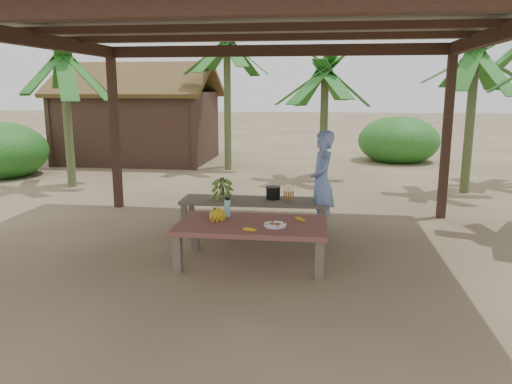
# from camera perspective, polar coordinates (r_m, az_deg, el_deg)

# --- Properties ---
(ground) EXTENTS (80.00, 80.00, 0.00)m
(ground) POSITION_cam_1_polar(r_m,az_deg,el_deg) (6.47, -0.23, -7.15)
(ground) COLOR brown
(ground) RESTS_ON ground
(pavilion) EXTENTS (6.60, 5.60, 2.95)m
(pavilion) POSITION_cam_1_polar(r_m,az_deg,el_deg) (6.15, -0.41, 18.12)
(pavilion) COLOR black
(pavilion) RESTS_ON ground
(work_table) EXTENTS (1.81, 1.02, 0.50)m
(work_table) POSITION_cam_1_polar(r_m,az_deg,el_deg) (6.06, -0.46, -4.15)
(work_table) COLOR brown
(work_table) RESTS_ON ground
(bench) EXTENTS (2.21, 0.65, 0.45)m
(bench) POSITION_cam_1_polar(r_m,az_deg,el_deg) (7.55, -0.22, -1.28)
(bench) COLOR brown
(bench) RESTS_ON ground
(ripe_banana_bunch) EXTENTS (0.33, 0.31, 0.16)m
(ripe_banana_bunch) POSITION_cam_1_polar(r_m,az_deg,el_deg) (6.21, -4.74, -2.41)
(ripe_banana_bunch) COLOR yellow
(ripe_banana_bunch) RESTS_ON work_table
(plate) EXTENTS (0.27, 0.27, 0.04)m
(plate) POSITION_cam_1_polar(r_m,az_deg,el_deg) (5.89, 2.20, -3.81)
(plate) COLOR white
(plate) RESTS_ON work_table
(loose_banana_front) EXTENTS (0.17, 0.07, 0.04)m
(loose_banana_front) POSITION_cam_1_polar(r_m,az_deg,el_deg) (5.69, -0.75, -4.32)
(loose_banana_front) COLOR yellow
(loose_banana_front) RESTS_ON work_table
(loose_banana_side) EXTENTS (0.16, 0.14, 0.04)m
(loose_banana_side) POSITION_cam_1_polar(r_m,az_deg,el_deg) (6.16, 5.07, -3.10)
(loose_banana_side) COLOR yellow
(loose_banana_side) RESTS_ON work_table
(water_flask) EXTENTS (0.08, 0.08, 0.29)m
(water_flask) POSITION_cam_1_polar(r_m,az_deg,el_deg) (6.33, -3.28, -1.77)
(water_flask) COLOR #44D4D0
(water_flask) RESTS_ON work_table
(green_banana_stalk) EXTENTS (0.31, 0.31, 0.34)m
(green_banana_stalk) POSITION_cam_1_polar(r_m,az_deg,el_deg) (7.57, -3.88, 0.49)
(green_banana_stalk) COLOR #598C2D
(green_banana_stalk) RESTS_ON bench
(cooking_pot) EXTENTS (0.21, 0.21, 0.18)m
(cooking_pot) POSITION_cam_1_polar(r_m,az_deg,el_deg) (7.56, 1.97, -0.12)
(cooking_pot) COLOR black
(cooking_pot) RESTS_ON bench
(skewer_rack) EXTENTS (0.18, 0.08, 0.24)m
(skewer_rack) POSITION_cam_1_polar(r_m,az_deg,el_deg) (7.42, 3.75, -0.15)
(skewer_rack) COLOR #A57F47
(skewer_rack) RESTS_ON bench
(woman) EXTENTS (0.43, 0.59, 1.51)m
(woman) POSITION_cam_1_polar(r_m,az_deg,el_deg) (7.35, 7.54, 1.12)
(woman) COLOR #7B99E9
(woman) RESTS_ON ground
(hut) EXTENTS (4.40, 3.43, 2.85)m
(hut) POSITION_cam_1_polar(r_m,az_deg,el_deg) (15.08, -13.08, 7.66)
(hut) COLOR black
(hut) RESTS_ON ground
(banana_plant_ne) EXTENTS (1.80, 1.80, 3.00)m
(banana_plant_ne) POSITION_cam_1_polar(r_m,az_deg,el_deg) (10.92, 23.72, 13.00)
(banana_plant_ne) COLOR #596638
(banana_plant_ne) RESTS_ON ground
(banana_plant_n) EXTENTS (1.80, 1.80, 2.73)m
(banana_plant_n) POSITION_cam_1_polar(r_m,az_deg,el_deg) (11.65, 7.89, 12.38)
(banana_plant_n) COLOR #596638
(banana_plant_n) RESTS_ON ground
(banana_plant_nw) EXTENTS (1.80, 1.80, 3.47)m
(banana_plant_nw) POSITION_cam_1_polar(r_m,az_deg,el_deg) (13.03, -3.34, 15.58)
(banana_plant_nw) COLOR #596638
(banana_plant_nw) RESTS_ON ground
(banana_plant_w) EXTENTS (1.80, 1.80, 2.97)m
(banana_plant_w) POSITION_cam_1_polar(r_m,az_deg,el_deg) (11.41, -21.13, 12.94)
(banana_plant_w) COLOR #596638
(banana_plant_w) RESTS_ON ground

